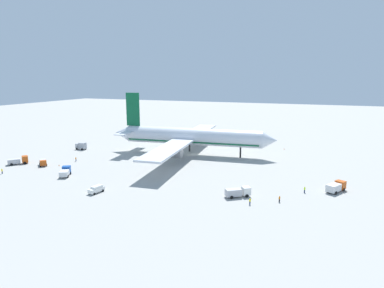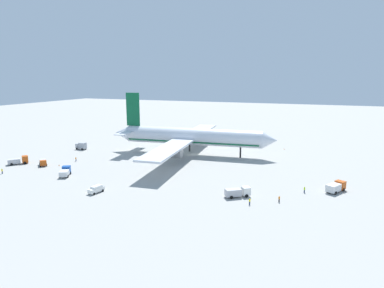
# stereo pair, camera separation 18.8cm
# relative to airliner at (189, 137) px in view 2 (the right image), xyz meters

# --- Properties ---
(ground_plane) EXTENTS (600.00, 600.00, 0.00)m
(ground_plane) POSITION_rel_airliner_xyz_m (1.26, 0.18, -7.49)
(ground_plane) COLOR #9E9E99
(airliner) EXTENTS (69.80, 81.93, 25.30)m
(airliner) POSITION_rel_airliner_xyz_m (0.00, 0.00, 0.00)
(airliner) COLOR silver
(airliner) RESTS_ON ground
(service_truck_0) EXTENTS (4.79, 2.58, 3.16)m
(service_truck_0) POSITION_rel_airliner_xyz_m (-48.54, -8.93, -5.82)
(service_truck_0) COLOR #999EA5
(service_truck_0) RESTS_ON ground
(service_truck_1) EXTENTS (6.78, 5.75, 2.58)m
(service_truck_1) POSITION_rel_airliner_xyz_m (30.93, -41.74, -6.10)
(service_truck_1) COLOR white
(service_truck_1) RESTS_ON ground
(service_truck_2) EXTENTS (5.13, 6.45, 2.81)m
(service_truck_2) POSITION_rel_airliner_xyz_m (-26.13, -43.54, -6.10)
(service_truck_2) COLOR #194CA5
(service_truck_2) RESTS_ON ground
(service_truck_3) EXTENTS (6.24, 6.82, 2.83)m
(service_truck_3) POSITION_rel_airliner_xyz_m (-53.11, -37.96, -6.10)
(service_truck_3) COLOR #BF4C14
(service_truck_3) RESTS_ON ground
(service_truck_4) EXTENTS (5.04, 4.77, 2.28)m
(service_truck_4) POSITION_rel_airliner_xyz_m (-43.12, -36.21, -6.22)
(service_truck_4) COLOR #BF4C14
(service_truck_4) RESTS_ON ground
(service_truck_5) EXTENTS (5.56, 7.12, 2.66)m
(service_truck_5) POSITION_rel_airliner_xyz_m (55.54, -27.55, -6.05)
(service_truck_5) COLOR #BF4C14
(service_truck_5) RESTS_ON ground
(service_van) EXTENTS (2.71, 4.92, 1.97)m
(service_van) POSITION_rel_airliner_xyz_m (-6.55, -53.00, -6.46)
(service_van) COLOR white
(service_van) RESTS_ON ground
(baggage_cart_0) EXTENTS (3.07, 1.60, 1.21)m
(baggage_cart_0) POSITION_rel_airliner_xyz_m (-13.27, 43.27, -6.83)
(baggage_cart_0) COLOR #26598C
(baggage_cart_0) RESTS_ON ground
(ground_worker_0) EXTENTS (0.51, 0.51, 1.69)m
(ground_worker_0) POSITION_rel_airliner_xyz_m (-36.21, -26.84, -6.64)
(ground_worker_0) COLOR navy
(ground_worker_0) RESTS_ON ground
(ground_worker_1) EXTENTS (0.43, 0.43, 1.76)m
(ground_worker_1) POSITION_rel_airliner_xyz_m (35.08, -46.12, -6.60)
(ground_worker_1) COLOR navy
(ground_worker_1) RESTS_ON ground
(ground_worker_2) EXTENTS (0.56, 0.56, 1.68)m
(ground_worker_2) POSITION_rel_airliner_xyz_m (41.78, -41.56, -6.64)
(ground_worker_2) COLOR black
(ground_worker_2) RESTS_ON ground
(ground_worker_3) EXTENTS (0.57, 0.57, 1.75)m
(ground_worker_3) POSITION_rel_airliner_xyz_m (47.41, -31.71, -6.60)
(ground_worker_3) COLOR navy
(ground_worker_3) RESTS_ON ground
(ground_worker_4) EXTENTS (0.56, 0.56, 1.77)m
(ground_worker_4) POSITION_rel_airliner_xyz_m (-47.47, -49.43, -6.59)
(ground_worker_4) COLOR navy
(ground_worker_4) RESTS_ON ground
(traffic_cone_0) EXTENTS (0.36, 0.36, 0.55)m
(traffic_cone_0) POSITION_rel_airliner_xyz_m (-23.60, 42.13, -7.22)
(traffic_cone_0) COLOR orange
(traffic_cone_0) RESTS_ON ground
(traffic_cone_1) EXTENTS (0.36, 0.36, 0.55)m
(traffic_cone_1) POSITION_rel_airliner_xyz_m (35.83, 24.52, -7.22)
(traffic_cone_1) COLOR orange
(traffic_cone_1) RESTS_ON ground
(traffic_cone_2) EXTENTS (0.36, 0.36, 0.55)m
(traffic_cone_2) POSITION_rel_airliner_xyz_m (-37.26, -34.54, -7.22)
(traffic_cone_2) COLOR orange
(traffic_cone_2) RESTS_ON ground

